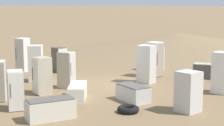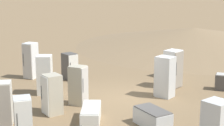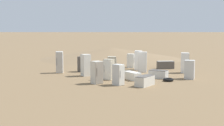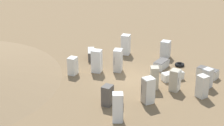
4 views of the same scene
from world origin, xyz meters
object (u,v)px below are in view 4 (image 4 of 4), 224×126
Objects in this scene: discarded_fridge_2 at (73,66)px; discarded_fridge_8 at (97,61)px; discarded_fridge_5 at (118,107)px; discarded_fridge_0 at (165,49)px; discarded_fridge_14 at (173,76)px; discarded_fridge_11 at (148,90)px; discarded_fridge_15 at (208,78)px; discarded_fridge_4 at (161,64)px; discarded_fridge_9 at (126,45)px; discarded_fridge_6 at (202,86)px; scrap_tire at (180,65)px; discarded_fridge_1 at (118,60)px; discarded_fridge_13 at (175,80)px; discarded_fridge_7 at (91,54)px; discarded_fridge_10 at (108,95)px; discarded_fridge_3 at (207,73)px; discarded_fridge_12 at (154,78)px.

discarded_fridge_8 reaches higher than discarded_fridge_2.
discarded_fridge_5 is at bearing -40.38° from discarded_fridge_2.
discarded_fridge_0 is 4.58m from discarded_fridge_14.
discarded_fridge_2 is 7.14m from discarded_fridge_11.
discarded_fridge_15 is at bearing -1.19° from discarded_fridge_8.
discarded_fridge_9 is at bearing 166.74° from discarded_fridge_4.
scrap_tire is (1.15, -5.31, -0.70)m from discarded_fridge_6.
discarded_fridge_14 is (-3.66, -6.34, -0.66)m from discarded_fridge_5.
discarded_fridge_1 reaches higher than discarded_fridge_11.
discarded_fridge_6 reaches higher than scrap_tire.
discarded_fridge_13 is 1.09× the size of discarded_fridge_15.
discarded_fridge_1 reaches higher than discarded_fridge_14.
discarded_fridge_7 is 7.58m from scrap_tire.
discarded_fridge_4 is 0.94× the size of discarded_fridge_7.
discarded_fridge_9 reaches higher than discarded_fridge_13.
discarded_fridge_11 reaches higher than discarded_fridge_0.
discarded_fridge_13 is 4.60m from scrap_tire.
discarded_fridge_5 is 3.12m from discarded_fridge_11.
discarded_fridge_4 is 8.96m from discarded_fridge_5.
discarded_fridge_13 is 2.50m from discarded_fridge_15.
discarded_fridge_15 is (-2.86, 5.59, -0.01)m from discarded_fridge_0.
discarded_fridge_2 is 3.52m from discarded_fridge_7.
discarded_fridge_2 is 7.77m from discarded_fridge_14.
discarded_fridge_13 is at bearing 81.63° from scrap_tire.
discarded_fridge_0 is 1.06× the size of discarded_fridge_10.
discarded_fridge_3 is 1.09× the size of discarded_fridge_13.
discarded_fridge_7 is at bearing -103.40° from discarded_fridge_13.
discarded_fridge_4 is at bearing 81.29° from discarded_fridge_10.
discarded_fridge_5 is 10.44m from discarded_fridge_7.
discarded_fridge_1 reaches higher than discarded_fridge_9.
discarded_fridge_15 is at bearing -89.12° from discarded_fridge_11.
discarded_fridge_12 is (-3.08, -2.77, 0.13)m from discarded_fridge_10.
discarded_fridge_15 is (-6.34, 5.97, -0.17)m from discarded_fridge_9.
discarded_fridge_4 is 0.89× the size of discarded_fridge_11.
discarded_fridge_10 reaches higher than discarded_fridge_14.
discarded_fridge_0 is 0.80× the size of discarded_fridge_1.
discarded_fridge_1 is 1.07× the size of discarded_fridge_3.
discarded_fridge_8 reaches higher than discarded_fridge_12.
discarded_fridge_4 is 4.20m from discarded_fridge_9.
discarded_fridge_10 is 5.23m from discarded_fridge_13.
scrap_tire is at bearing -129.13° from discarded_fridge_0.
discarded_fridge_2 is at bearing -135.98° from discarded_fridge_4.
discarded_fridge_14 is (-1.85, -3.80, -0.61)m from discarded_fridge_11.
discarded_fridge_2 is 8.06m from discarded_fridge_13.
discarded_fridge_7 is 1.03× the size of discarded_fridge_12.
discarded_fridge_2 is 1.93m from discarded_fridge_8.
discarded_fridge_9 is at bearing 68.36° from discarded_fridge_2.
discarded_fridge_13 is (-3.96, 6.72, -0.11)m from discarded_fridge_9.
discarded_fridge_7 is 1.18× the size of discarded_fridge_15.
discarded_fridge_10 is at bearing -62.85° from discarded_fridge_8.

